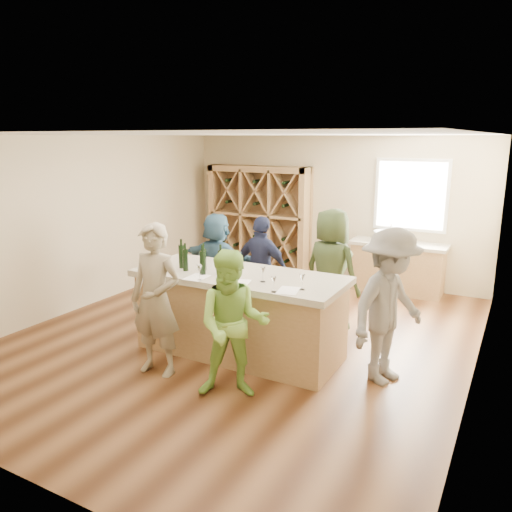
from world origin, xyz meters
The scene contains 34 objects.
floor centered at (0.00, 0.00, -0.05)m, with size 6.00×7.00×0.10m, color brown.
ceiling centered at (0.00, 0.00, 2.85)m, with size 6.00×7.00×0.10m, color white.
wall_back centered at (0.00, 3.55, 1.40)m, with size 6.00×0.10×2.80m, color #C6B58F.
wall_front centered at (0.00, -3.55, 1.40)m, with size 6.00×0.10×2.80m, color #C6B58F.
wall_left centered at (-3.05, 0.00, 1.40)m, with size 0.10×7.00×2.80m, color #C6B58F.
wall_right centered at (3.05, 0.00, 1.40)m, with size 0.10×7.00×2.80m, color #C6B58F.
window_frame centered at (1.50, 3.47, 1.75)m, with size 1.30×0.06×1.30m, color white.
window_pane centered at (1.50, 3.44, 1.75)m, with size 1.18×0.01×1.18m, color white.
wine_rack centered at (-1.50, 3.27, 1.10)m, with size 2.20×0.45×2.20m, color #9B764A.
back_counter_base centered at (1.40, 3.20, 0.43)m, with size 1.60×0.58×0.86m, color #9B764A.
back_counter_top centered at (1.40, 3.20, 0.89)m, with size 1.70×0.62×0.06m, color #B4AB94.
sink centered at (1.20, 3.20, 1.01)m, with size 0.54×0.54×0.19m, color silver.
faucet centered at (1.20, 3.38, 1.07)m, with size 0.02×0.02×0.30m, color silver.
tasting_counter_base centered at (0.23, -0.48, 0.50)m, with size 2.60×1.00×1.00m, color #9B764A.
tasting_counter_top centered at (0.23, -0.48, 1.04)m, with size 2.72×1.12×0.08m, color #B4AB94.
wine_bottle_a centered at (-0.58, -0.61, 1.24)m, with size 0.08×0.08×0.31m, color black.
wine_bottle_b centered at (-0.45, -0.70, 1.22)m, with size 0.07×0.07×0.29m, color black.
wine_bottle_c centered at (-0.26, -0.55, 1.22)m, with size 0.07×0.07×0.28m, color black.
wine_bottle_d centered at (-0.15, -0.74, 1.23)m, with size 0.07×0.07×0.30m, color black.
wine_bottle_e centered at (0.03, -0.61, 1.23)m, with size 0.07×0.07×0.30m, color black.
wine_glass_a centered at (-0.04, -0.97, 1.18)m, with size 0.07×0.07×0.20m, color white.
wine_glass_b centered at (0.37, -0.95, 1.18)m, with size 0.07×0.07×0.20m, color white.
wine_glass_c centered at (0.96, -0.97, 1.16)m, with size 0.06×0.06×0.17m, color white.
wine_glass_d centered at (0.67, -0.68, 1.17)m, with size 0.07×0.07×0.17m, color white.
wine_glass_e centered at (1.21, -0.74, 1.17)m, with size 0.06×0.06×0.17m, color white.
tasting_menu_a centered at (-0.14, -0.89, 1.08)m, with size 0.23×0.32×0.00m, color white.
tasting_menu_b centered at (0.45, -0.84, 1.08)m, with size 0.21×0.29×0.00m, color white.
tasting_menu_c centered at (1.08, -0.84, 1.08)m, with size 0.23×0.31×0.00m, color white.
person_near_left centered at (-0.35, -1.43, 0.91)m, with size 0.66×0.49×1.82m, color gray.
person_near_right centered at (0.73, -1.47, 0.82)m, with size 0.79×0.43×1.63m, color #8CC64C.
person_server centered at (2.10, -0.34, 0.90)m, with size 1.17×0.54×1.80m, color slate.
person_far_mid centered at (-0.09, 0.74, 0.81)m, with size 0.95×0.49×1.62m, color #191E38.
person_far_right centered at (0.97, 0.86, 0.90)m, with size 0.88×0.57×1.80m, color #263319.
person_far_left centered at (-1.00, 0.89, 0.79)m, with size 1.47×0.53×1.59m, color #335972.
Camera 1 is at (3.33, -5.74, 2.76)m, focal length 35.00 mm.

